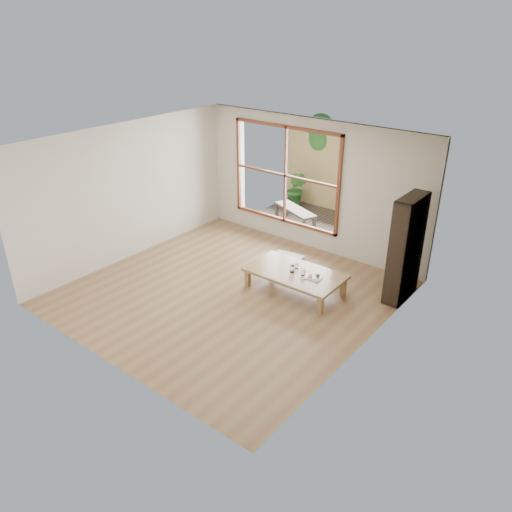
# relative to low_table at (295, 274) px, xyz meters

# --- Properties ---
(ground) EXTENTS (5.00, 5.00, 0.00)m
(ground) POSITION_rel_low_table_xyz_m (-0.82, -0.75, -0.32)
(ground) COLOR olive
(ground) RESTS_ON ground
(low_table) EXTENTS (1.66, 0.95, 0.36)m
(low_table) POSITION_rel_low_table_xyz_m (0.00, 0.00, 0.00)
(low_table) COLOR tan
(low_table) RESTS_ON ground
(floor_cushion) EXTENTS (0.66, 0.66, 0.09)m
(floor_cushion) POSITION_rel_low_table_xyz_m (-0.76, 0.78, -0.27)
(floor_cushion) COLOR white
(floor_cushion) RESTS_ON ground
(bookshelf) EXTENTS (0.29, 0.81, 1.79)m
(bookshelf) POSITION_rel_low_table_xyz_m (1.51, 0.94, 0.58)
(bookshelf) COLOR #2C2218
(bookshelf) RESTS_ON ground
(glass_tall) EXTENTS (0.08, 0.08, 0.15)m
(glass_tall) POSITION_rel_low_table_xyz_m (-0.04, -0.04, 0.12)
(glass_tall) COLOR silver
(glass_tall) RESTS_ON low_table
(glass_mid) EXTENTS (0.08, 0.08, 0.11)m
(glass_mid) POSITION_rel_low_table_xyz_m (0.17, -0.02, 0.10)
(glass_mid) COLOR silver
(glass_mid) RESTS_ON low_table
(glass_short) EXTENTS (0.06, 0.06, 0.08)m
(glass_short) POSITION_rel_low_table_xyz_m (-0.06, 0.13, 0.08)
(glass_short) COLOR silver
(glass_short) RESTS_ON low_table
(glass_small) EXTENTS (0.07, 0.07, 0.08)m
(glass_small) POSITION_rel_low_table_xyz_m (-0.08, 0.02, 0.09)
(glass_small) COLOR silver
(glass_small) RESTS_ON low_table
(food_tray) EXTENTS (0.31, 0.24, 0.09)m
(food_tray) POSITION_rel_low_table_xyz_m (0.37, 0.00, 0.06)
(food_tray) COLOR white
(food_tray) RESTS_ON low_table
(deck) EXTENTS (2.80, 2.00, 0.05)m
(deck) POSITION_rel_low_table_xyz_m (-1.42, 2.81, -0.32)
(deck) COLOR #393129
(deck) RESTS_ON ground
(garden_bench) EXTENTS (1.25, 0.79, 0.38)m
(garden_bench) POSITION_rel_low_table_xyz_m (-1.66, 2.42, 0.03)
(garden_bench) COLOR #2C2218
(garden_bench) RESTS_ON deck
(bamboo_fence) EXTENTS (2.80, 0.06, 1.80)m
(bamboo_fence) POSITION_rel_low_table_xyz_m (-1.42, 3.81, 0.58)
(bamboo_fence) COLOR tan
(bamboo_fence) RESTS_ON ground
(shrub_right) EXTENTS (0.74, 0.65, 0.81)m
(shrub_right) POSITION_rel_low_table_xyz_m (-0.58, 3.49, 0.11)
(shrub_right) COLOR #2C6123
(shrub_right) RESTS_ON deck
(shrub_left) EXTENTS (0.51, 0.42, 0.91)m
(shrub_left) POSITION_rel_low_table_xyz_m (-2.30, 3.41, 0.16)
(shrub_left) COLOR #2C6123
(shrub_left) RESTS_ON deck
(garden_tree) EXTENTS (1.04, 0.85, 2.22)m
(garden_tree) POSITION_rel_low_table_xyz_m (-2.10, 4.11, 1.31)
(garden_tree) COLOR #4C3D2D
(garden_tree) RESTS_ON ground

